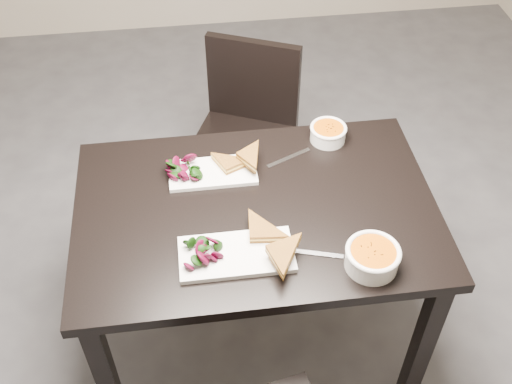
# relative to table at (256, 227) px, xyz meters

# --- Properties ---
(ground) EXTENTS (5.00, 5.00, 0.00)m
(ground) POSITION_rel_table_xyz_m (-0.35, 0.04, -0.65)
(ground) COLOR #47474C
(ground) RESTS_ON ground
(table) EXTENTS (1.20, 0.80, 0.75)m
(table) POSITION_rel_table_xyz_m (0.00, 0.00, 0.00)
(table) COLOR black
(table) RESTS_ON ground
(chair_far) EXTENTS (0.55, 0.55, 0.85)m
(chair_far) POSITION_rel_table_xyz_m (0.06, 0.76, -0.17)
(chair_far) COLOR black
(chair_far) RESTS_ON ground
(plate_near) EXTENTS (0.35, 0.18, 0.02)m
(plate_near) POSITION_rel_table_xyz_m (-0.09, -0.20, 0.11)
(plate_near) COLOR white
(plate_near) RESTS_ON table
(sandwich_near) EXTENTS (0.19, 0.15, 0.06)m
(sandwich_near) POSITION_rel_table_xyz_m (-0.02, -0.18, 0.14)
(sandwich_near) COLOR #A26C21
(sandwich_near) RESTS_ON plate_near
(salad_near) EXTENTS (0.11, 0.10, 0.05)m
(salad_near) POSITION_rel_table_xyz_m (-0.19, -0.20, 0.14)
(salad_near) COLOR black
(salad_near) RESTS_ON plate_near
(soup_bowl_near) EXTENTS (0.17, 0.17, 0.07)m
(soup_bowl_near) POSITION_rel_table_xyz_m (0.31, -0.29, 0.14)
(soup_bowl_near) COLOR white
(soup_bowl_near) RESTS_ON table
(cutlery_near) EXTENTS (0.18, 0.07, 0.00)m
(cutlery_near) POSITION_rel_table_xyz_m (0.15, -0.22, 0.10)
(cutlery_near) COLOR silver
(cutlery_near) RESTS_ON table
(plate_far) EXTENTS (0.30, 0.15, 0.02)m
(plate_far) POSITION_rel_table_xyz_m (-0.13, 0.18, 0.11)
(plate_far) COLOR white
(plate_far) RESTS_ON table
(sandwich_far) EXTENTS (0.19, 0.17, 0.05)m
(sandwich_far) POSITION_rel_table_xyz_m (-0.06, 0.16, 0.14)
(sandwich_far) COLOR #A26C21
(sandwich_far) RESTS_ON plate_far
(salad_far) EXTENTS (0.09, 0.09, 0.04)m
(salad_far) POSITION_rel_table_xyz_m (-0.23, 0.18, 0.13)
(salad_far) COLOR black
(salad_far) RESTS_ON plate_far
(soup_bowl_far) EXTENTS (0.14, 0.14, 0.06)m
(soup_bowl_far) POSITION_rel_table_xyz_m (0.31, 0.31, 0.13)
(soup_bowl_far) COLOR white
(soup_bowl_far) RESTS_ON table
(cutlery_far) EXTENTS (0.17, 0.09, 0.00)m
(cutlery_far) POSITION_rel_table_xyz_m (0.15, 0.22, 0.10)
(cutlery_far) COLOR silver
(cutlery_far) RESTS_ON table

